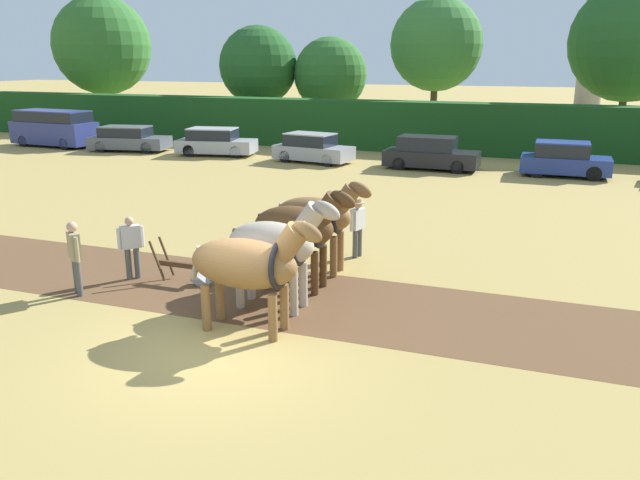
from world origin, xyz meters
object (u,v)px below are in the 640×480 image
object	(u,v)px
tree_left	(258,66)
tree_center_left	(330,75)
tree_far_left	(102,46)
parked_car_center_left	(215,142)
parked_car_center	(312,148)
draft_horse_trail_right	(317,216)
draft_horse_trail_left	(298,228)
draft_horse_lead_right	(276,244)
parked_car_right	(564,160)
plow	(187,271)
draft_horse_lead_left	(249,264)
parked_car_left	(128,139)
tree_center_right	(631,41)
farmer_at_plow	(131,244)
parked_van	(54,128)
farmer_onlooker_left	(75,253)
parked_car_center_right	(430,154)
tree_center	(436,45)
farmer_beside_team	(358,224)
church_spire	(598,10)

from	to	relation	value
tree_left	tree_center_left	size ratio (longest dim) A/B	1.12
tree_far_left	parked_car_center_left	distance (m)	18.72
tree_far_left	parked_car_center	xyz separation A→B (m)	(20.86, -10.25, -5.37)
tree_left	draft_horse_trail_right	size ratio (longest dim) A/B	2.83
draft_horse_trail_left	draft_horse_lead_right	bearing A→B (deg)	-89.54
parked_car_center_left	parked_car_right	distance (m)	17.99
draft_horse_lead_right	draft_horse_trail_left	xyz separation A→B (m)	(-0.02, 1.26, 0.03)
plow	draft_horse_lead_left	bearing A→B (deg)	-36.15
parked_car_left	parked_car_center_left	world-z (taller)	parked_car_center_left
parked_car_left	parked_car_center	xyz separation A→B (m)	(11.42, -0.10, 0.02)
parked_car_center	draft_horse_lead_right	bearing A→B (deg)	-62.14
tree_far_left	tree_center_right	xyz separation A→B (m)	(36.11, 2.15, 0.04)
tree_left	parked_car_center	xyz separation A→B (m)	(8.24, -10.89, -3.96)
farmer_at_plow	draft_horse_lead_left	bearing A→B (deg)	17.84
draft_horse_lead_left	parked_car_left	distance (m)	26.66
parked_car_left	parked_car_center_left	size ratio (longest dim) A/B	1.05
parked_van	tree_center_right	bearing A→B (deg)	24.62
parked_van	parked_car_center_left	size ratio (longest dim) A/B	1.21
tree_left	parked_car_center	world-z (taller)	tree_left
tree_left	tree_center_right	xyz separation A→B (m)	(23.49, 1.51, 1.45)
farmer_onlooker_left	parked_car_center	distance (m)	19.47
parked_car_center_right	parked_car_right	xyz separation A→B (m)	(6.05, 0.23, -0.00)
parked_car_center_left	tree_far_left	bearing A→B (deg)	136.04
parked_van	parked_car_center	size ratio (longest dim) A/B	1.29
farmer_onlooker_left	parked_car_right	distance (m)	22.18
draft_horse_lead_left	farmer_at_plow	world-z (taller)	draft_horse_lead_left
plow	farmer_at_plow	size ratio (longest dim) A/B	0.96
parked_van	draft_horse_trail_right	bearing A→B (deg)	-31.11
farmer_at_plow	tree_center_right	bearing A→B (deg)	107.94
draft_horse_trail_right	farmer_onlooker_left	bearing A→B (deg)	-143.46
parked_van	parked_car_center_left	xyz separation A→B (m)	(10.98, 0.19, -0.39)
tree_center	draft_horse_trail_left	size ratio (longest dim) A/B	3.50
farmer_beside_team	parked_car_center_left	xyz separation A→B (m)	(-12.78, 14.89, -0.20)
plow	farmer_onlooker_left	distance (m)	2.51
church_spire	parked_car_left	distance (m)	51.26
tree_center_right	tree_center_left	bearing A→B (deg)	-178.81
tree_far_left	tree_left	world-z (taller)	tree_far_left
tree_far_left	farmer_beside_team	distance (m)	37.55
parked_car_right	draft_horse_trail_right	bearing A→B (deg)	-109.54
tree_center_left	draft_horse_trail_right	world-z (taller)	tree_center_left
parked_van	draft_horse_trail_left	bearing A→B (deg)	-33.15
parked_car_center_right	draft_horse_lead_right	bearing A→B (deg)	-88.37
church_spire	parked_car_left	size ratio (longest dim) A/B	3.99
draft_horse_trail_left	parked_car_center_right	world-z (taller)	draft_horse_trail_left
draft_horse_lead_right	parked_car_center_right	world-z (taller)	draft_horse_lead_right
tree_center	parked_car_right	world-z (taller)	tree_center
tree_center	parked_car_right	xyz separation A→B (m)	(8.25, -12.03, -5.26)
tree_far_left	tree_center_left	size ratio (longest dim) A/B	1.46
farmer_onlooker_left	parked_car_center_right	world-z (taller)	farmer_onlooker_left
draft_horse_lead_right	tree_left	bearing A→B (deg)	115.71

